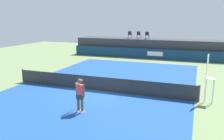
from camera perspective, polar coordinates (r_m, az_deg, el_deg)
name	(u,v)px	position (r m, az deg, el deg)	size (l,w,h in m)	color
ground_plane	(114,80)	(18.44, 0.58, -2.37)	(48.00, 48.00, 0.00)	#6B7F51
court_inner	(99,91)	(15.75, -3.09, -4.97)	(12.00, 22.00, 0.00)	#1C478C
sponsor_wall	(144,54)	(28.24, 7.78, 3.94)	(18.00, 0.22, 1.20)	navy
spectator_platform	(148,48)	(29.92, 8.55, 5.35)	(18.00, 2.80, 2.20)	#38383D
spectator_chair_far_left	(130,34)	(30.09, 4.35, 8.54)	(0.46, 0.46, 0.89)	#1E232D
spectator_chair_left	(139,35)	(29.96, 6.49, 8.48)	(0.48, 0.48, 0.89)	#1E232D
spectator_chair_center	(147,35)	(29.51, 8.48, 8.37)	(0.46, 0.46, 0.89)	#1E232D
umpire_chair	(209,75)	(14.18, 22.23, -1.23)	(0.51, 0.51, 2.76)	white
tennis_net	(99,84)	(15.62, -3.11, -3.32)	(12.40, 0.02, 0.95)	#2D2D2D
net_post_near	(23,76)	(18.87, -20.69, -1.27)	(0.10, 0.10, 1.00)	#4C4C51
net_post_far	(199,93)	(14.43, 20.26, -5.32)	(0.10, 0.10, 1.00)	#4C4C51
tennis_player	(80,94)	(12.05, -7.66, -5.80)	(0.57, 1.20, 1.77)	white
tennis_ball	(153,67)	(23.58, 9.96, 0.81)	(0.07, 0.07, 0.07)	#D8EA33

